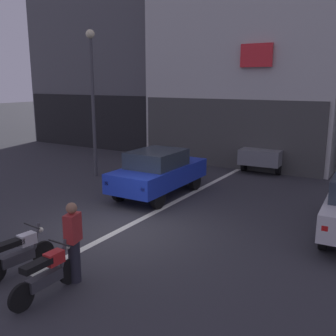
# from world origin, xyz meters

# --- Properties ---
(ground_plane) EXTENTS (120.00, 120.00, 0.00)m
(ground_plane) POSITION_xyz_m (0.00, 0.00, 0.00)
(ground_plane) COLOR #333338
(lane_centre_line) EXTENTS (0.20, 18.00, 0.01)m
(lane_centre_line) POSITION_xyz_m (0.00, 6.00, 0.00)
(lane_centre_line) COLOR silver
(lane_centre_line) RESTS_ON ground
(building_corner_left) EXTENTS (9.52, 7.71, 12.05)m
(building_corner_left) POSITION_xyz_m (-10.35, 13.68, 6.01)
(building_corner_left) COLOR #56565B
(building_corner_left) RESTS_ON ground
(building_mid_block) EXTENTS (9.13, 9.75, 11.57)m
(building_mid_block) POSITION_xyz_m (-0.67, 13.68, 5.77)
(building_mid_block) COLOR silver
(building_mid_block) RESTS_ON ground
(car_blue_crossing_near) EXTENTS (1.80, 4.12, 1.64)m
(car_blue_crossing_near) POSITION_xyz_m (-0.90, 3.36, 0.89)
(car_blue_crossing_near) COLOR black
(car_blue_crossing_near) RESTS_ON ground
(car_grey_down_street) EXTENTS (1.99, 4.19, 1.64)m
(car_grey_down_street) POSITION_xyz_m (1.03, 10.04, 0.89)
(car_grey_down_street) COLOR black
(car_grey_down_street) RESTS_ON ground
(street_lamp) EXTENTS (0.36, 0.36, 6.02)m
(street_lamp) POSITION_xyz_m (-4.79, 4.40, 3.72)
(street_lamp) COLOR #47474C
(street_lamp) RESTS_ON ground
(motorcycle_white_row_leftmost) EXTENTS (0.55, 1.67, 0.98)m
(motorcycle_white_row_leftmost) POSITION_xyz_m (-0.28, -3.01, 0.46)
(motorcycle_white_row_leftmost) COLOR black
(motorcycle_white_row_leftmost) RESTS_ON ground
(motorcycle_red_row_left_mid) EXTENTS (0.55, 1.67, 0.98)m
(motorcycle_red_row_left_mid) POSITION_xyz_m (0.92, -3.34, 0.46)
(motorcycle_red_row_left_mid) COLOR black
(motorcycle_red_row_left_mid) RESTS_ON ground
(person_by_motorcycles) EXTENTS (0.30, 0.40, 1.67)m
(person_by_motorcycles) POSITION_xyz_m (0.96, -2.66, 0.86)
(person_by_motorcycles) COLOR #23232D
(person_by_motorcycles) RESTS_ON ground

